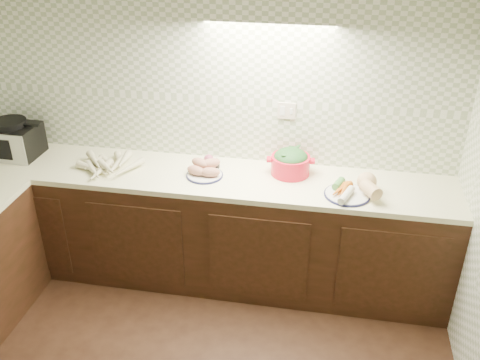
% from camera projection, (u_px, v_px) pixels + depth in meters
% --- Properties ---
extents(room, '(3.60, 3.60, 2.60)m').
position_uv_depth(room, '(113.00, 188.00, 2.22)').
color(room, black).
rests_on(room, ground).
extents(counter, '(3.60, 3.60, 0.90)m').
position_uv_depth(counter, '(75.00, 285.00, 3.48)').
color(counter, black).
rests_on(counter, ground).
extents(toaster_oven, '(0.41, 0.32, 0.29)m').
position_uv_depth(toaster_oven, '(12.00, 139.00, 4.08)').
color(toaster_oven, black).
rests_on(toaster_oven, counter).
extents(parsnip_pile, '(0.49, 0.42, 0.08)m').
position_uv_depth(parsnip_pile, '(108.00, 167.00, 3.89)').
color(parsnip_pile, beige).
rests_on(parsnip_pile, counter).
extents(sweet_potato_plate, '(0.27, 0.27, 0.12)m').
position_uv_depth(sweet_potato_plate, '(205.00, 170.00, 3.83)').
color(sweet_potato_plate, '#13143B').
rests_on(sweet_potato_plate, counter).
extents(onion_bowl, '(0.13, 0.13, 0.10)m').
position_uv_depth(onion_bowl, '(210.00, 163.00, 3.95)').
color(onion_bowl, black).
rests_on(onion_bowl, counter).
extents(dutch_oven, '(0.35, 0.30, 0.19)m').
position_uv_depth(dutch_oven, '(291.00, 162.00, 3.83)').
color(dutch_oven, red).
rests_on(dutch_oven, counter).
extents(veg_plate, '(0.40, 0.40, 0.14)m').
position_uv_depth(veg_plate, '(356.00, 187.00, 3.60)').
color(veg_plate, '#13143B').
rests_on(veg_plate, counter).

